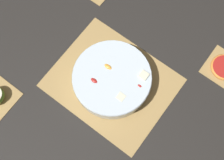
# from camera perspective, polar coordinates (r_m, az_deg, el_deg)

# --- Properties ---
(ground_plane) EXTENTS (6.00, 6.00, 0.00)m
(ground_plane) POSITION_cam_1_polar(r_m,az_deg,el_deg) (1.14, -0.00, -0.51)
(ground_plane) COLOR black
(bamboo_mat_center) EXTENTS (0.43, 0.35, 0.01)m
(bamboo_mat_center) POSITION_cam_1_polar(r_m,az_deg,el_deg) (1.14, -0.00, -0.46)
(bamboo_mat_center) COLOR #A8844C
(bamboo_mat_center) RESTS_ON ground_plane
(coaster_mat_near_left) EXTENTS (0.14, 0.14, 0.01)m
(coaster_mat_near_left) POSITION_cam_1_polar(r_m,az_deg,el_deg) (1.23, 19.76, 2.07)
(coaster_mat_near_left) COLOR #A8844C
(coaster_mat_near_left) RESTS_ON ground_plane
(fruit_salad_bowl) EXTENTS (0.28, 0.28, 0.07)m
(fruit_salad_bowl) POSITION_cam_1_polar(r_m,az_deg,el_deg) (1.10, 0.03, 0.19)
(fruit_salad_bowl) COLOR silver
(fruit_salad_bowl) RESTS_ON bamboo_mat_center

